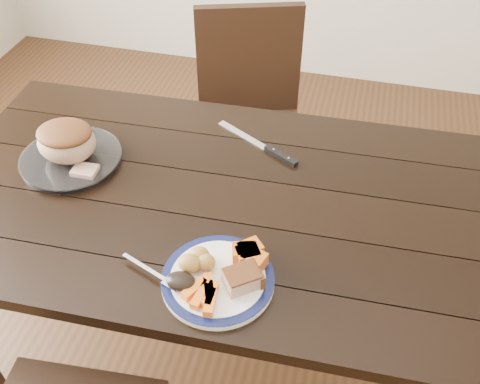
% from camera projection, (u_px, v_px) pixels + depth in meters
% --- Properties ---
extents(ground, '(4.00, 4.00, 0.00)m').
position_uv_depth(ground, '(221.00, 339.00, 2.01)').
color(ground, '#472B16').
rests_on(ground, ground).
extents(dining_table, '(1.63, 0.96, 0.75)m').
position_uv_depth(dining_table, '(215.00, 218.00, 1.56)').
color(dining_table, black).
rests_on(dining_table, ground).
extents(chair_far, '(0.54, 0.54, 0.93)m').
position_uv_depth(chair_far, '(251.00, 113.00, 2.18)').
color(chair_far, black).
rests_on(chair_far, ground).
extents(dinner_plate, '(0.27, 0.27, 0.02)m').
position_uv_depth(dinner_plate, '(218.00, 280.00, 1.27)').
color(dinner_plate, white).
rests_on(dinner_plate, dining_table).
extents(plate_rim, '(0.27, 0.27, 0.02)m').
position_uv_depth(plate_rim, '(218.00, 278.00, 1.27)').
color(plate_rim, '#0C123D').
rests_on(plate_rim, dinner_plate).
extents(serving_platter, '(0.29, 0.29, 0.02)m').
position_uv_depth(serving_platter, '(72.00, 160.00, 1.60)').
color(serving_platter, white).
rests_on(serving_platter, dining_table).
extents(pork_slice, '(0.10, 0.10, 0.04)m').
position_uv_depth(pork_slice, '(242.00, 279.00, 1.24)').
color(pork_slice, tan).
rests_on(pork_slice, dinner_plate).
extents(roasted_potatoes, '(0.09, 0.08, 0.05)m').
position_uv_depth(roasted_potatoes, '(197.00, 260.00, 1.27)').
color(roasted_potatoes, gold).
rests_on(roasted_potatoes, dinner_plate).
extents(carrot_batons, '(0.09, 0.11, 0.02)m').
position_uv_depth(carrot_batons, '(205.00, 294.00, 1.22)').
color(carrot_batons, orange).
rests_on(carrot_batons, dinner_plate).
extents(pumpkin_wedges, '(0.10, 0.09, 0.04)m').
position_uv_depth(pumpkin_wedges, '(249.00, 255.00, 1.29)').
color(pumpkin_wedges, orange).
rests_on(pumpkin_wedges, dinner_plate).
extents(dark_mushroom, '(0.07, 0.05, 0.03)m').
position_uv_depth(dark_mushroom, '(181.00, 281.00, 1.24)').
color(dark_mushroom, black).
rests_on(dark_mushroom, dinner_plate).
extents(fork, '(0.17, 0.08, 0.00)m').
position_uv_depth(fork, '(155.00, 274.00, 1.27)').
color(fork, silver).
rests_on(fork, dinner_plate).
extents(roast_joint, '(0.17, 0.15, 0.11)m').
position_uv_depth(roast_joint, '(67.00, 142.00, 1.56)').
color(roast_joint, tan).
rests_on(roast_joint, serving_platter).
extents(cut_slice, '(0.07, 0.06, 0.02)m').
position_uv_depth(cut_slice, '(85.00, 171.00, 1.54)').
color(cut_slice, tan).
rests_on(cut_slice, serving_platter).
extents(carving_knife, '(0.29, 0.18, 0.01)m').
position_uv_depth(carving_knife, '(271.00, 150.00, 1.64)').
color(carving_knife, silver).
rests_on(carving_knife, dining_table).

